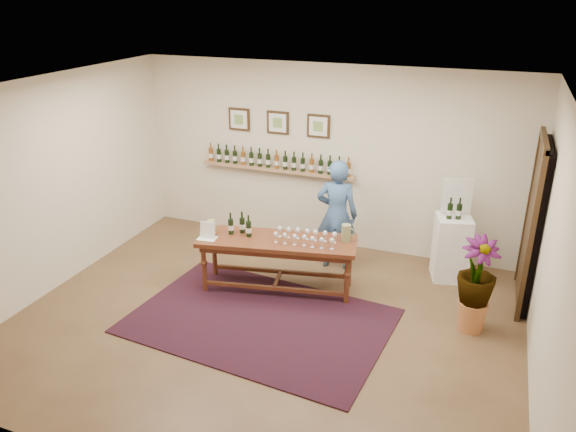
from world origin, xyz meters
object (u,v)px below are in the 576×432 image
(tasting_table, at_px, (277,247))
(person, at_px, (337,215))
(potted_plant, at_px, (476,285))
(display_pedestal, at_px, (451,248))

(tasting_table, xyz_separation_m, person, (0.54, 0.91, 0.18))
(potted_plant, bearing_deg, display_pedestal, 107.35)
(display_pedestal, xyz_separation_m, person, (-1.59, -0.23, 0.35))
(tasting_table, height_order, person, person)
(display_pedestal, bearing_deg, person, -171.78)
(display_pedestal, height_order, person, person)
(tasting_table, bearing_deg, display_pedestal, 17.14)
(display_pedestal, distance_m, potted_plant, 1.30)
(display_pedestal, relative_size, potted_plant, 0.89)
(tasting_table, relative_size, display_pedestal, 2.36)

